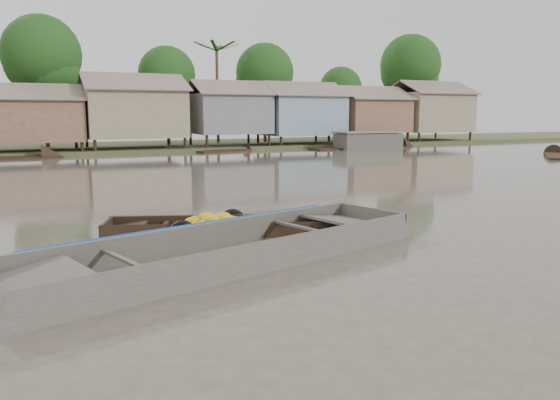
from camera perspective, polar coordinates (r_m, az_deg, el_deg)
name	(u,v)px	position (r m, az deg, el deg)	size (l,w,h in m)	color
ground	(287,251)	(10.94, 0.75, -5.33)	(120.00, 120.00, 0.00)	#4E463C
riverbank	(135,107)	(42.09, -14.94, 9.33)	(120.00, 12.47, 10.22)	#384723
banana_boat	(214,228)	(12.54, -6.92, -2.93)	(5.11, 2.88, 0.70)	black
viewer_boat	(228,256)	(10.27, -5.45, -5.88)	(8.67, 4.35, 0.67)	#403B36
distant_boats	(322,147)	(39.11, 4.45, 5.50)	(37.97, 16.28, 1.38)	black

